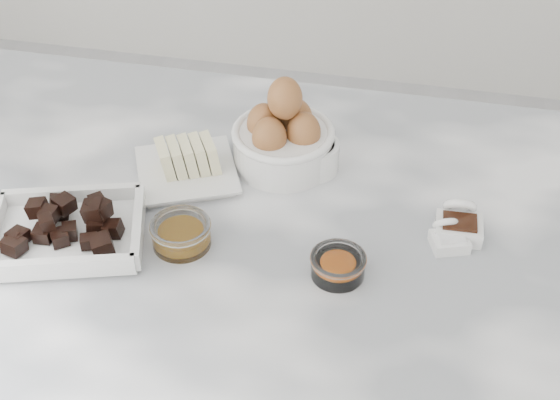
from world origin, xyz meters
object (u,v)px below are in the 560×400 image
at_px(chocolate_dish, 66,229).
at_px(vanilla_spoon, 459,223).
at_px(butter_plate, 184,164).
at_px(zest_bowl, 338,265).
at_px(salt_spoon, 449,237).
at_px(egg_bowl, 283,137).
at_px(honey_bowl, 181,233).
at_px(sugar_ramekin, 313,155).

height_order(chocolate_dish, vanilla_spoon, chocolate_dish).
bearing_deg(butter_plate, vanilla_spoon, -5.85).
distance_m(zest_bowl, salt_spoon, 0.16).
distance_m(egg_bowl, salt_spoon, 0.29).
bearing_deg(vanilla_spoon, salt_spoon, -113.91).
bearing_deg(vanilla_spoon, egg_bowl, 158.89).
xyz_separation_m(zest_bowl, vanilla_spoon, (0.15, 0.12, -0.00)).
distance_m(chocolate_dish, salt_spoon, 0.51).
bearing_deg(egg_bowl, vanilla_spoon, -21.11).
bearing_deg(salt_spoon, zest_bowl, -147.31).
xyz_separation_m(vanilla_spoon, salt_spoon, (-0.01, -0.03, -0.00)).
bearing_deg(salt_spoon, butter_plate, 169.95).
bearing_deg(chocolate_dish, butter_plate, 56.60).
height_order(egg_bowl, zest_bowl, egg_bowl).
distance_m(butter_plate, honey_bowl, 0.15).
height_order(zest_bowl, vanilla_spoon, vanilla_spoon).
bearing_deg(chocolate_dish, egg_bowl, 42.98).
relative_size(zest_bowl, salt_spoon, 1.07).
bearing_deg(egg_bowl, butter_plate, -155.76).
relative_size(sugar_ramekin, zest_bowl, 1.06).
height_order(chocolate_dish, egg_bowl, egg_bowl).
xyz_separation_m(butter_plate, honey_bowl, (0.04, -0.14, -0.00)).
distance_m(egg_bowl, vanilla_spoon, 0.29).
bearing_deg(honey_bowl, egg_bowl, 64.73).
bearing_deg(zest_bowl, sugar_ramekin, 108.30).
bearing_deg(butter_plate, chocolate_dish, -123.40).
bearing_deg(honey_bowl, chocolate_dish, -169.90).
bearing_deg(honey_bowl, vanilla_spoon, 15.71).
relative_size(honey_bowl, salt_spoon, 1.21).
bearing_deg(vanilla_spoon, butter_plate, 174.15).
bearing_deg(salt_spoon, vanilla_spoon, 66.09).
distance_m(butter_plate, vanilla_spoon, 0.41).
bearing_deg(butter_plate, egg_bowl, 24.24).
xyz_separation_m(chocolate_dish, vanilla_spoon, (0.52, 0.13, -0.01)).
relative_size(honey_bowl, zest_bowl, 1.13).
relative_size(egg_bowl, honey_bowl, 1.86).
height_order(butter_plate, egg_bowl, egg_bowl).
height_order(sugar_ramekin, salt_spoon, sugar_ramekin).
height_order(egg_bowl, honey_bowl, egg_bowl).
bearing_deg(chocolate_dish, zest_bowl, 2.13).
height_order(egg_bowl, salt_spoon, egg_bowl).
bearing_deg(butter_plate, salt_spoon, -10.05).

